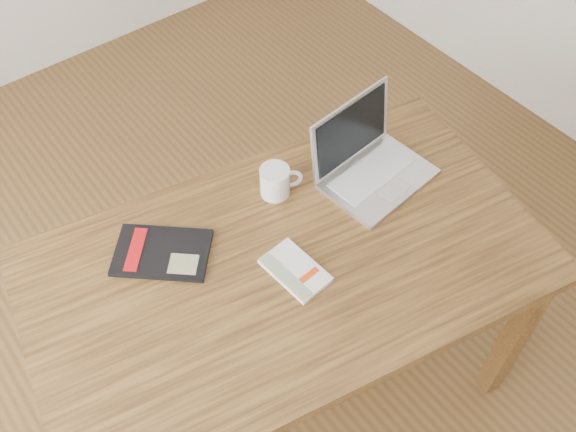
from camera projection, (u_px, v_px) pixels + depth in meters
room at (138, 82)px, 1.28m from camera, size 4.04×4.04×2.70m
desk at (287, 280)px, 1.81m from camera, size 1.53×1.05×0.75m
white_guidebook at (295, 270)px, 1.71m from camera, size 0.13×0.19×0.02m
black_guidebook at (162, 253)px, 1.75m from camera, size 0.30×0.30×0.01m
laptop at (368, 161)px, 1.90m from camera, size 0.34×0.28×0.22m
coffee_mug at (276, 181)px, 1.85m from camera, size 0.12×0.09×0.09m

